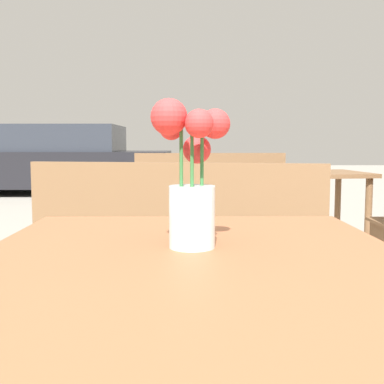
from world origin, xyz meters
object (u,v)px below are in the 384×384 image
(bench_far, at_px, (211,193))
(parked_car, at_px, (62,161))
(table_back, at_px, (315,190))
(bench_middle, at_px, (178,240))
(flower_vase, at_px, (191,183))
(table_front, at_px, (193,309))

(bench_far, height_order, parked_car, parked_car)
(table_back, bearing_deg, bench_middle, -128.89)
(table_back, xyz_separation_m, parked_car, (-3.45, 5.59, 0.02))
(bench_middle, xyz_separation_m, bench_far, (0.25, 2.32, -0.00))
(table_back, bearing_deg, parked_car, 121.69)
(flower_vase, xyz_separation_m, table_back, (0.93, 2.70, -0.27))
(table_front, distance_m, table_back, 2.93)
(flower_vase, distance_m, bench_far, 3.80)
(flower_vase, bearing_deg, bench_middle, 92.79)
(table_front, height_order, table_back, table_front)
(table_back, bearing_deg, table_front, -108.48)
(flower_vase, bearing_deg, parked_car, 106.92)
(bench_far, relative_size, table_back, 1.80)
(table_front, bearing_deg, parked_car, 106.80)
(bench_middle, distance_m, parked_car, 7.26)
(bench_far, distance_m, table_back, 1.32)
(bench_far, distance_m, parked_car, 5.26)
(table_front, relative_size, table_back, 1.21)
(bench_middle, bearing_deg, table_front, -87.20)
(parked_car, bearing_deg, flower_vase, -73.08)
(flower_vase, distance_m, table_back, 2.87)
(table_back, bearing_deg, bench_far, 125.10)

